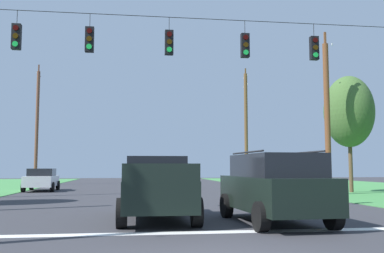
% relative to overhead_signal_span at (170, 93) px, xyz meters
% --- Properties ---
extents(stop_bar_stripe, '(16.00, 0.45, 0.01)m').
position_rel_overhead_signal_span_xyz_m(stop_bar_stripe, '(0.02, -5.55, -4.42)').
color(stop_bar_stripe, white).
rests_on(stop_bar_stripe, ground).
extents(lane_dash_0, '(2.50, 0.15, 0.01)m').
position_rel_overhead_signal_span_xyz_m(lane_dash_0, '(0.02, 0.45, -4.42)').
color(lane_dash_0, white).
rests_on(lane_dash_0, ground).
extents(lane_dash_1, '(2.50, 0.15, 0.01)m').
position_rel_overhead_signal_span_xyz_m(lane_dash_1, '(0.02, 8.14, -4.42)').
color(lane_dash_1, white).
rests_on(lane_dash_1, ground).
extents(lane_dash_2, '(2.50, 0.15, 0.01)m').
position_rel_overhead_signal_span_xyz_m(lane_dash_2, '(0.02, 13.63, -4.42)').
color(lane_dash_2, white).
rests_on(lane_dash_2, ground).
extents(overhead_signal_span, '(19.07, 0.31, 7.72)m').
position_rel_overhead_signal_span_xyz_m(overhead_signal_span, '(0.00, 0.00, 0.00)').
color(overhead_signal_span, brown).
rests_on(overhead_signal_span, ground).
extents(pickup_truck, '(2.35, 5.43, 1.95)m').
position_rel_overhead_signal_span_xyz_m(pickup_truck, '(-0.62, -2.64, -3.46)').
color(pickup_truck, black).
rests_on(pickup_truck, ground).
extents(suv_black, '(2.41, 4.89, 2.05)m').
position_rel_overhead_signal_span_xyz_m(suv_black, '(2.69, -4.07, -3.37)').
color(suv_black, black).
rests_on(suv_black, ground).
extents(distant_car_crossing_white, '(2.15, 4.36, 1.52)m').
position_rel_overhead_signal_span_xyz_m(distant_car_crossing_white, '(-7.46, 14.71, -3.64)').
color(distant_car_crossing_white, silver).
rests_on(distant_car_crossing_white, ground).
extents(utility_pole_mid_right, '(0.34, 1.87, 9.69)m').
position_rel_overhead_signal_span_xyz_m(utility_pole_mid_right, '(9.99, 7.94, 0.19)').
color(utility_pole_mid_right, brown).
rests_on(utility_pole_mid_right, ground).
extents(utility_pole_far_right, '(0.33, 1.66, 11.27)m').
position_rel_overhead_signal_span_xyz_m(utility_pole_far_right, '(9.54, 24.80, 1.16)').
color(utility_pole_far_right, brown).
rests_on(utility_pole_far_right, ground).
extents(utility_pole_far_left, '(0.30, 1.75, 11.23)m').
position_rel_overhead_signal_span_xyz_m(utility_pole_far_left, '(-10.19, 25.77, 1.02)').
color(utility_pole_far_left, brown).
rests_on(utility_pole_far_left, ground).
extents(tree_roadside_far_right, '(3.16, 3.16, 7.49)m').
position_rel_overhead_signal_span_xyz_m(tree_roadside_far_right, '(12.42, 9.98, 0.74)').
color(tree_roadside_far_right, brown).
rests_on(tree_roadside_far_right, ground).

